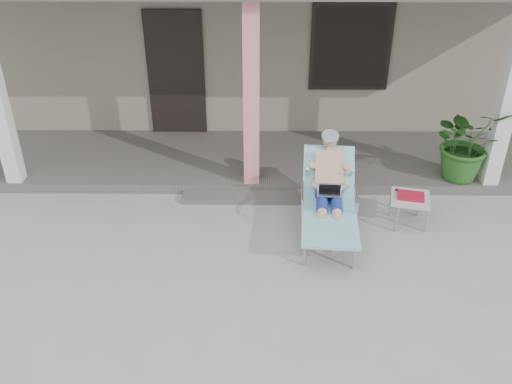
{
  "coord_description": "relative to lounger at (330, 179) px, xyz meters",
  "views": [
    {
      "loc": [
        0.13,
        -4.9,
        4.02
      ],
      "look_at": [
        0.08,
        0.6,
        0.85
      ],
      "focal_mm": 38.0,
      "sensor_mm": 36.0,
      "label": 1
    }
  ],
  "objects": [
    {
      "name": "house",
      "position": [
        -1.02,
        5.34,
        0.94
      ],
      "size": [
        10.4,
        5.4,
        3.3
      ],
      "color": "gray",
      "rests_on": "ground"
    },
    {
      "name": "porch_deck",
      "position": [
        -1.02,
        1.84,
        -0.65
      ],
      "size": [
        10.0,
        2.0,
        0.15
      ],
      "primitive_type": "cube",
      "color": "#605B56",
      "rests_on": "ground"
    },
    {
      "name": "ground",
      "position": [
        -1.02,
        -1.16,
        -0.73
      ],
      "size": [
        60.0,
        60.0,
        0.0
      ],
      "primitive_type": "plane",
      "color": "#9E9E99",
      "rests_on": "ground"
    },
    {
      "name": "lounger",
      "position": [
        0.0,
        0.0,
        0.0
      ],
      "size": [
        0.81,
        1.85,
        1.18
      ],
      "rotation": [
        0.0,
        0.0,
        -0.08
      ],
      "color": "#B7B7BC",
      "rests_on": "ground"
    },
    {
      "name": "porch_step",
      "position": [
        -1.02,
        0.69,
        -0.69
      ],
      "size": [
        2.0,
        0.3,
        0.07
      ],
      "primitive_type": "cube",
      "color": "#605B56",
      "rests_on": "ground"
    },
    {
      "name": "potted_palm",
      "position": [
        2.11,
        1.14,
        -0.01
      ],
      "size": [
        1.13,
        1.01,
        1.13
      ],
      "primitive_type": "imported",
      "rotation": [
        0.0,
        0.0,
        0.14
      ],
      "color": "#26591E",
      "rests_on": "porch_deck"
    },
    {
      "name": "side_table",
      "position": [
        1.09,
        0.09,
        -0.35
      ],
      "size": [
        0.59,
        0.59,
        0.44
      ],
      "rotation": [
        0.0,
        0.0,
        -0.22
      ],
      "color": "#B6B6B1",
      "rests_on": "ground"
    }
  ]
}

